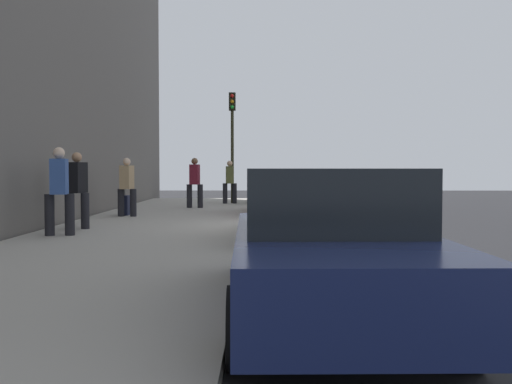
% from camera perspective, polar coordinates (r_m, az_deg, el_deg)
% --- Properties ---
extents(ground_plane, '(56.00, 56.00, 0.00)m').
position_cam_1_polar(ground_plane, '(13.78, 3.35, -4.08)').
color(ground_plane, black).
extents(sidewalk, '(28.00, 4.60, 0.15)m').
position_cam_1_polar(sidewalk, '(13.99, -10.31, -3.71)').
color(sidewalk, '#A39E93').
rests_on(sidewalk, ground).
extents(lane_stripe_centre, '(28.00, 0.14, 0.01)m').
position_cam_1_polar(lane_stripe_centre, '(14.31, 16.28, -3.91)').
color(lane_stripe_centre, gold).
rests_on(lane_stripe_centre, ground).
extents(snow_bank_curb, '(7.49, 0.56, 0.22)m').
position_cam_1_polar(snow_bank_curb, '(8.77, 0.52, -6.97)').
color(snow_bank_curb, white).
rests_on(snow_bank_curb, ground).
extents(parked_car_white, '(4.26, 2.02, 1.51)m').
position_cam_1_polar(parked_car_white, '(24.80, 1.92, 0.48)').
color(parked_car_white, black).
rests_on(parked_car_white, ground).
extents(parked_car_red, '(4.31, 1.94, 1.51)m').
position_cam_1_polar(parked_car_red, '(18.59, 2.86, -0.10)').
color(parked_car_red, black).
rests_on(parked_car_red, ground).
extents(parked_car_charcoal, '(4.60, 1.92, 1.51)m').
position_cam_1_polar(parked_car_charcoal, '(12.21, 4.14, -1.31)').
color(parked_car_charcoal, black).
rests_on(parked_car_charcoal, ground).
extents(parked_car_navy, '(4.59, 1.96, 1.51)m').
position_cam_1_polar(parked_car_navy, '(6.01, 6.83, -4.98)').
color(parked_car_navy, black).
rests_on(parked_car_navy, ground).
extents(pedestrian_olive_coat, '(0.48, 0.55, 1.67)m').
position_cam_1_polar(pedestrian_olive_coat, '(23.57, -2.50, 1.08)').
color(pedestrian_olive_coat, black).
rests_on(pedestrian_olive_coat, sidewalk).
extents(pedestrian_black_coat, '(0.52, 0.56, 1.73)m').
position_cam_1_polar(pedestrian_black_coat, '(14.19, -16.59, 0.37)').
color(pedestrian_black_coat, black).
rests_on(pedestrian_black_coat, sidewalk).
extents(pedestrian_tan_coat, '(0.49, 0.55, 1.67)m').
position_cam_1_polar(pedestrian_tan_coat, '(17.52, -12.13, 0.63)').
color(pedestrian_tan_coat, black).
rests_on(pedestrian_tan_coat, sidewalk).
extents(pedestrian_burgundy_coat, '(0.49, 0.57, 1.73)m').
position_cam_1_polar(pedestrian_burgundy_coat, '(21.04, -5.83, 1.02)').
color(pedestrian_burgundy_coat, black).
rests_on(pedestrian_burgundy_coat, sidewalk).
extents(pedestrian_blue_coat, '(0.53, 0.59, 1.80)m').
position_cam_1_polar(pedestrian_blue_coat, '(12.84, -18.14, 0.31)').
color(pedestrian_blue_coat, black).
rests_on(pedestrian_blue_coat, sidewalk).
extents(traffic_light_pole, '(0.35, 0.26, 4.36)m').
position_cam_1_polar(traffic_light_pole, '(23.89, -2.26, 6.03)').
color(traffic_light_pole, '#2D2D19').
rests_on(traffic_light_pole, sidewalk).
extents(rolling_suitcase, '(0.34, 0.22, 0.94)m').
position_cam_1_polar(rolling_suitcase, '(18.02, -12.31, -1.23)').
color(rolling_suitcase, '#191E38').
rests_on(rolling_suitcase, sidewalk).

